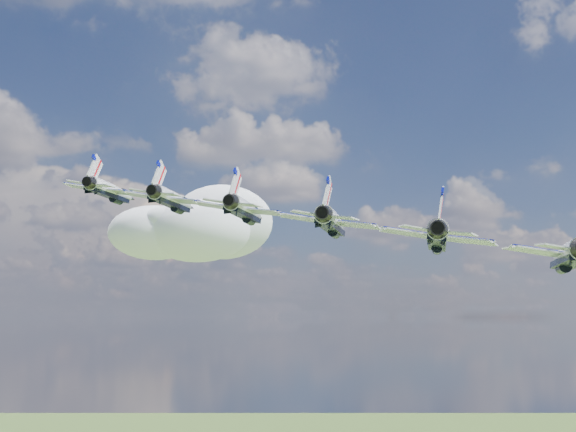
{
  "coord_description": "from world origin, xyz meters",
  "views": [
    {
      "loc": [
        -7.76,
        -97.72,
        131.8
      ],
      "look_at": [
        7.76,
        -16.09,
        143.48
      ],
      "focal_mm": 45.0,
      "sensor_mm": 36.0,
      "label": 1
    }
  ],
  "objects": [
    {
      "name": "cloud_far",
      "position": [
        7.22,
        235.73,
        173.42
      ],
      "size": [
        70.35,
        55.27,
        27.64
      ],
      "primitive_type": "ellipsoid",
      "color": "white"
    },
    {
      "name": "jet_1",
      "position": [
        -4.99,
        -2.35,
        147.19
      ],
      "size": [
        16.6,
        19.06,
        6.31
      ],
      "primitive_type": null,
      "rotation": [
        0.0,
        0.15,
        -0.4
      ],
      "color": "white"
    },
    {
      "name": "jet_3",
      "position": [
        12.01,
        -20.67,
        142.25
      ],
      "size": [
        16.6,
        19.06,
        6.31
      ],
      "primitive_type": null,
      "rotation": [
        0.0,
        0.15,
        -0.4
      ],
      "color": "white"
    },
    {
      "name": "jet_5",
      "position": [
        29.01,
        -38.98,
        137.31
      ],
      "size": [
        16.6,
        19.06,
        6.31
      ],
      "primitive_type": null,
      "rotation": [
        0.0,
        0.15,
        -0.4
      ],
      "color": "white"
    },
    {
      "name": "jet_0",
      "position": [
        -13.48,
        6.8,
        149.65
      ],
      "size": [
        16.6,
        19.06,
        6.31
      ],
      "primitive_type": null,
      "rotation": [
        0.0,
        0.15,
        -0.4
      ],
      "color": "white"
    },
    {
      "name": "jet_4",
      "position": [
        20.51,
        -29.82,
        139.78
      ],
      "size": [
        16.6,
        19.06,
        6.31
      ],
      "primitive_type": null,
      "rotation": [
        0.0,
        0.15,
        -0.4
      ],
      "color": "white"
    },
    {
      "name": "jet_2",
      "position": [
        3.51,
        -11.51,
        144.72
      ],
      "size": [
        16.6,
        19.06,
        6.31
      ],
      "primitive_type": null,
      "rotation": [
        0.0,
        0.15,
        -0.4
      ],
      "color": "white"
    }
  ]
}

